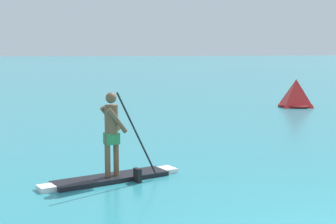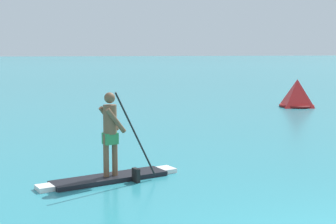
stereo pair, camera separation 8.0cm
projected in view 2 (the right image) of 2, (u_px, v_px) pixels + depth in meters
The scene contains 2 objects.
paddleboarder_mid_center at pixel (111, 158), 9.50m from camera, with size 2.85×1.22×1.81m.
race_marker_buoy at pixel (297, 95), 21.93m from camera, with size 1.77×1.77×1.24m.
Camera 2 is at (-3.81, -4.68, 2.51)m, focal length 52.56 mm.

